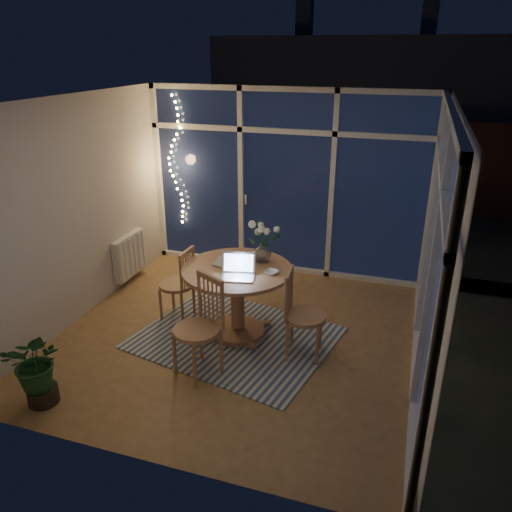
% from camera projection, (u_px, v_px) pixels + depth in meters
% --- Properties ---
extents(floor, '(4.00, 4.00, 0.00)m').
position_uv_depth(floor, '(240.00, 336.00, 5.73)').
color(floor, olive).
rests_on(floor, ground).
extents(ceiling, '(4.00, 4.00, 0.00)m').
position_uv_depth(ceiling, '(236.00, 100.00, 4.73)').
color(ceiling, silver).
rests_on(ceiling, wall_back).
extents(wall_back, '(4.00, 0.04, 2.60)m').
position_uv_depth(wall_back, '(286.00, 184.00, 6.98)').
color(wall_back, beige).
rests_on(wall_back, floor).
extents(wall_front, '(4.00, 0.04, 2.60)m').
position_uv_depth(wall_front, '(141.00, 322.00, 3.48)').
color(wall_front, beige).
rests_on(wall_front, floor).
extents(wall_left, '(0.04, 4.00, 2.60)m').
position_uv_depth(wall_left, '(76.00, 212.00, 5.80)').
color(wall_left, beige).
rests_on(wall_left, floor).
extents(wall_right, '(0.04, 4.00, 2.60)m').
position_uv_depth(wall_right, '(439.00, 252.00, 4.66)').
color(wall_right, beige).
rests_on(wall_right, floor).
extents(window_wall_back, '(4.00, 0.10, 2.60)m').
position_uv_depth(window_wall_back, '(286.00, 184.00, 6.95)').
color(window_wall_back, white).
rests_on(window_wall_back, floor).
extents(window_wall_right, '(0.10, 4.00, 2.60)m').
position_uv_depth(window_wall_right, '(435.00, 251.00, 4.67)').
color(window_wall_right, white).
rests_on(window_wall_right, floor).
extents(radiator, '(0.10, 0.70, 0.58)m').
position_uv_depth(radiator, '(130.00, 255.00, 6.92)').
color(radiator, silver).
rests_on(radiator, wall_left).
extents(fairy_lights, '(0.24, 0.10, 1.85)m').
position_uv_depth(fairy_lights, '(175.00, 162.00, 7.26)').
color(fairy_lights, '#FFCC66').
rests_on(fairy_lights, window_wall_back).
extents(garden_patio, '(12.00, 6.00, 0.10)m').
position_uv_depth(garden_patio, '(347.00, 216.00, 10.00)').
color(garden_patio, black).
rests_on(garden_patio, ground).
extents(garden_fence, '(11.00, 0.08, 1.80)m').
position_uv_depth(garden_fence, '(329.00, 161.00, 10.21)').
color(garden_fence, '#361A13').
rests_on(garden_fence, ground).
extents(neighbour_roof, '(7.00, 3.00, 2.20)m').
position_uv_depth(neighbour_roof, '(366.00, 85.00, 12.25)').
color(neighbour_roof, '#363941').
rests_on(neighbour_roof, ground).
extents(garden_shrubs, '(0.90, 0.90, 0.90)m').
position_uv_depth(garden_shrubs, '(262.00, 208.00, 8.77)').
color(garden_shrubs, black).
rests_on(garden_shrubs, ground).
extents(rug, '(2.40, 2.07, 0.01)m').
position_uv_depth(rug, '(235.00, 337.00, 5.69)').
color(rug, beige).
rests_on(rug, floor).
extents(dining_table, '(1.45, 1.45, 0.83)m').
position_uv_depth(dining_table, '(238.00, 302.00, 5.62)').
color(dining_table, '#AF824F').
rests_on(dining_table, floor).
extents(chair_left, '(0.45, 0.45, 0.93)m').
position_uv_depth(chair_left, '(176.00, 283.00, 5.95)').
color(chair_left, '#AF824F').
rests_on(chair_left, floor).
extents(chair_right, '(0.50, 0.50, 0.99)m').
position_uv_depth(chair_right, '(305.00, 315.00, 5.19)').
color(chair_right, '#AF824F').
rests_on(chair_right, floor).
extents(chair_front, '(0.66, 0.66, 1.05)m').
position_uv_depth(chair_front, '(197.00, 328.00, 4.88)').
color(chair_front, '#AF824F').
rests_on(chair_front, floor).
extents(laptop, '(0.41, 0.37, 0.26)m').
position_uv_depth(laptop, '(237.00, 267.00, 5.18)').
color(laptop, silver).
rests_on(laptop, dining_table).
extents(flower_vase, '(0.24, 0.24, 0.21)m').
position_uv_depth(flower_vase, '(262.00, 252.00, 5.60)').
color(flower_vase, silver).
rests_on(flower_vase, dining_table).
extents(bowl, '(0.18, 0.18, 0.04)m').
position_uv_depth(bowl, '(271.00, 272.00, 5.32)').
color(bowl, white).
rests_on(bowl, dining_table).
extents(newspapers, '(0.38, 0.30, 0.01)m').
position_uv_depth(newspapers, '(231.00, 263.00, 5.59)').
color(newspapers, silver).
rests_on(newspapers, dining_table).
extents(phone, '(0.13, 0.09, 0.01)m').
position_uv_depth(phone, '(240.00, 276.00, 5.26)').
color(phone, black).
rests_on(phone, dining_table).
extents(potted_plant, '(0.65, 0.60, 0.76)m').
position_uv_depth(potted_plant, '(38.00, 368.00, 4.53)').
color(potted_plant, '#19471E').
rests_on(potted_plant, floor).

